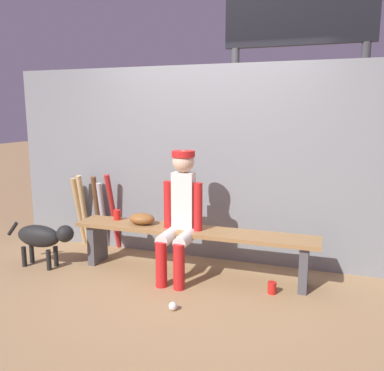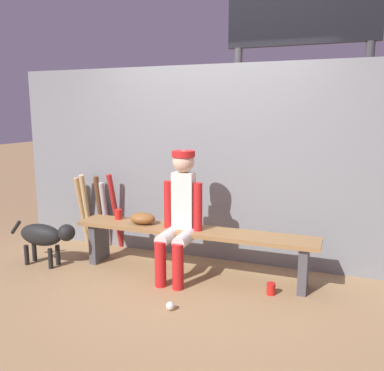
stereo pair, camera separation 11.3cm
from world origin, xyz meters
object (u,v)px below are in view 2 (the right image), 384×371
at_px(bat_wood_natural, 87,209).
at_px(baseball, 170,306).
at_px(baseball_glove, 143,218).
at_px(bat_aluminum_red, 115,211).
at_px(bat_aluminum_silver, 105,214).
at_px(dugout_bench, 192,239).
at_px(cup_on_ground, 271,289).
at_px(cup_on_bench, 119,214).
at_px(bat_wood_dark, 100,211).
at_px(dog, 45,236).
at_px(player_seated, 180,210).
at_px(bat_wood_tan, 82,211).
at_px(scoreboard, 307,52).

relative_size(bat_wood_natural, baseball, 12.29).
bearing_deg(baseball_glove, bat_aluminum_red, 143.95).
bearing_deg(bat_aluminum_silver, dugout_bench, -18.75).
xyz_separation_m(bat_aluminum_silver, bat_wood_natural, (-0.27, 0.00, 0.04)).
height_order(cup_on_ground, cup_on_bench, cup_on_bench).
distance_m(baseball_glove, cup_on_ground, 1.50).
bearing_deg(cup_on_ground, baseball, -141.44).
distance_m(dugout_bench, bat_wood_dark, 1.44).
relative_size(bat_aluminum_silver, dog, 0.98).
distance_m(baseball, dog, 1.76).
xyz_separation_m(player_seated, baseball, (0.19, -0.68, -0.66)).
relative_size(dugout_bench, bat_aluminum_red, 2.68).
bearing_deg(bat_wood_tan, bat_aluminum_red, -1.09).
relative_size(baseball, cup_on_ground, 0.67).
xyz_separation_m(baseball_glove, bat_aluminum_silver, (-0.74, 0.44, -0.13)).
xyz_separation_m(player_seated, bat_wood_natural, (-1.48, 0.55, -0.24)).
bearing_deg(player_seated, dog, -171.66).
xyz_separation_m(baseball_glove, bat_wood_natural, (-1.01, 0.44, -0.09)).
bearing_deg(bat_wood_dark, bat_aluminum_silver, 4.74).
xyz_separation_m(bat_wood_dark, bat_wood_natural, (-0.20, 0.01, 0.00)).
bearing_deg(bat_wood_tan, baseball, -35.38).
bearing_deg(player_seated, dugout_bench, 49.96).
relative_size(bat_aluminum_silver, bat_wood_natural, 0.90).
distance_m(scoreboard, dog, 3.60).
relative_size(bat_aluminum_red, cup_on_bench, 8.56).
bearing_deg(baseball, bat_wood_natural, 143.51).
bearing_deg(scoreboard, bat_wood_natural, -160.44).
distance_m(cup_on_ground, dog, 2.44).
relative_size(bat_aluminum_red, baseball, 12.72).
distance_m(player_seated, bat_wood_tan, 1.66).
height_order(bat_wood_natural, baseball, bat_wood_natural).
relative_size(dugout_bench, baseball, 34.12).
distance_m(bat_aluminum_silver, bat_wood_dark, 0.08).
xyz_separation_m(bat_aluminum_red, bat_wood_tan, (-0.48, 0.01, -0.04)).
xyz_separation_m(bat_aluminum_red, bat_wood_dark, (-0.22, 0.01, -0.02)).
relative_size(baseball_glove, bat_wood_natural, 0.31).
distance_m(bat_wood_tan, baseball, 2.16).
height_order(bat_aluminum_red, bat_wood_tan, bat_aluminum_red).
bearing_deg(bat_wood_dark, baseball, -39.85).
bearing_deg(bat_aluminum_red, cup_on_bench, -54.26).
height_order(bat_wood_natural, cup_on_bench, bat_wood_natural).
height_order(cup_on_bench, scoreboard, scoreboard).
xyz_separation_m(baseball_glove, bat_wood_tan, (-1.07, 0.44, -0.11)).
relative_size(player_seated, bat_wood_dark, 1.43).
xyz_separation_m(cup_on_ground, cup_on_bench, (-1.75, 0.27, 0.48)).
relative_size(baseball_glove, dog, 0.33).
bearing_deg(bat_wood_natural, baseball_glove, -23.72).
bearing_deg(cup_on_ground, dog, -176.90).
bearing_deg(bat_wood_dark, bat_aluminum_red, -1.81).
relative_size(bat_aluminum_red, scoreboard, 0.28).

